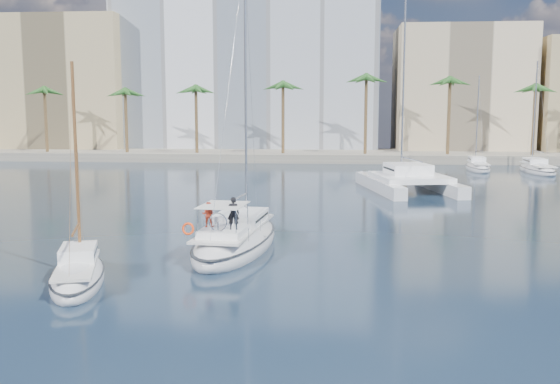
{
  "coord_description": "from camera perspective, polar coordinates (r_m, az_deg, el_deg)",
  "views": [
    {
      "loc": [
        2.02,
        -31.57,
        7.83
      ],
      "look_at": [
        -0.76,
        1.5,
        3.26
      ],
      "focal_mm": 40.0,
      "sensor_mm": 36.0,
      "label": 1
    }
  ],
  "objects": [
    {
      "name": "palm_left",
      "position": [
        95.65,
        -17.54,
        8.95
      ],
      "size": [
        3.6,
        3.6,
        12.3
      ],
      "color": "brown",
      "rests_on": "ground"
    },
    {
      "name": "ground",
      "position": [
        32.59,
        1.12,
        -6.06
      ],
      "size": [
        160.0,
        160.0,
        0.0
      ],
      "primitive_type": "plane",
      "color": "black",
      "rests_on": "ground"
    },
    {
      "name": "main_sloop",
      "position": [
        34.58,
        -4.02,
        -4.37
      ],
      "size": [
        4.84,
        11.84,
        17.1
      ],
      "rotation": [
        0.0,
        0.0,
        -0.1
      ],
      "color": "silver",
      "rests_on": "ground"
    },
    {
      "name": "quay",
      "position": [
        92.88,
        3.55,
        3.36
      ],
      "size": [
        120.0,
        14.0,
        1.2
      ],
      "primitive_type": "cube",
      "color": "gray",
      "rests_on": "ground"
    },
    {
      "name": "moored_yacht_b",
      "position": [
        80.77,
        22.43,
        1.68
      ],
      "size": [
        3.32,
        10.83,
        13.72
      ],
      "primitive_type": null,
      "rotation": [
        0.0,
        0.0,
        -0.02
      ],
      "color": "silver",
      "rests_on": "ground"
    },
    {
      "name": "palm_centre",
      "position": [
        88.63,
        3.54,
        9.41
      ],
      "size": [
        3.6,
        3.6,
        12.3
      ],
      "color": "brown",
      "rests_on": "ground"
    },
    {
      "name": "small_sloop",
      "position": [
        29.43,
        -18.0,
        -7.18
      ],
      "size": [
        4.32,
        7.6,
        10.42
      ],
      "rotation": [
        0.0,
        0.0,
        0.3
      ],
      "color": "silver",
      "rests_on": "ground"
    },
    {
      "name": "building_modern",
      "position": [
        105.69,
        -2.89,
        11.17
      ],
      "size": [
        42.0,
        16.0,
        28.0
      ],
      "primitive_type": "cube",
      "color": "white",
      "rests_on": "ground"
    },
    {
      "name": "building_beige",
      "position": [
        103.54,
        16.12,
        8.73
      ],
      "size": [
        20.0,
        14.0,
        20.0
      ],
      "primitive_type": "cube",
      "color": "beige",
      "rests_on": "ground"
    },
    {
      "name": "seagull",
      "position": [
        33.91,
        -2.11,
        -4.03
      ],
      "size": [
        1.11,
        0.48,
        0.2
      ],
      "color": "silver",
      "rests_on": "ground"
    },
    {
      "name": "moored_yacht_a",
      "position": [
        80.98,
        17.61,
        1.92
      ],
      "size": [
        3.37,
        9.52,
        11.9
      ],
      "primitive_type": null,
      "rotation": [
        0.0,
        0.0,
        -0.07
      ],
      "color": "silver",
      "rests_on": "ground"
    },
    {
      "name": "building_tan_left",
      "position": [
        109.83,
        -19.08,
        9.07
      ],
      "size": [
        22.0,
        14.0,
        22.0
      ],
      "primitive_type": "cube",
      "color": "tan",
      "rests_on": "ground"
    },
    {
      "name": "catamaran",
      "position": [
        59.52,
        11.65,
        1.26
      ],
      "size": [
        9.25,
        14.5,
        19.41
      ],
      "rotation": [
        0.0,
        0.0,
        0.2
      ],
      "color": "silver",
      "rests_on": "ground"
    }
  ]
}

